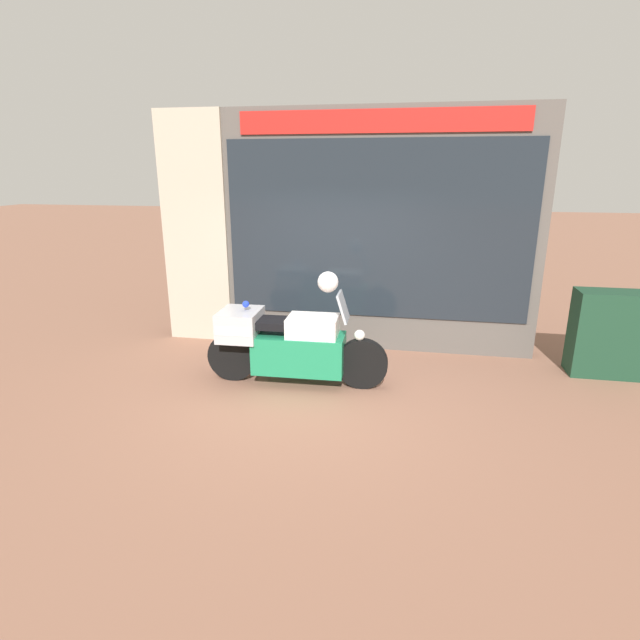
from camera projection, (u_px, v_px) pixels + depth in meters
The scene contains 6 objects.
ground_plane at pixel (321, 394), 6.36m from camera, with size 60.00×60.00×0.00m, color #8E604C.
shop_building at pixel (316, 231), 7.79m from camera, with size 5.84×0.55×3.62m.
window_display at pixel (372, 316), 8.05m from camera, with size 4.31×0.30×1.97m.
paramedic_motorcycle at pixel (287, 343), 6.55m from camera, with size 2.41×0.64×1.27m.
utility_cabinet at pixel (606, 334), 6.82m from camera, with size 0.89×0.46×1.19m, color #193D28.
white_helmet at pixel (328, 282), 6.22m from camera, with size 0.26×0.26×0.26m, color white.
Camera 1 is at (1.07, -5.71, 2.76)m, focal length 28.00 mm.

